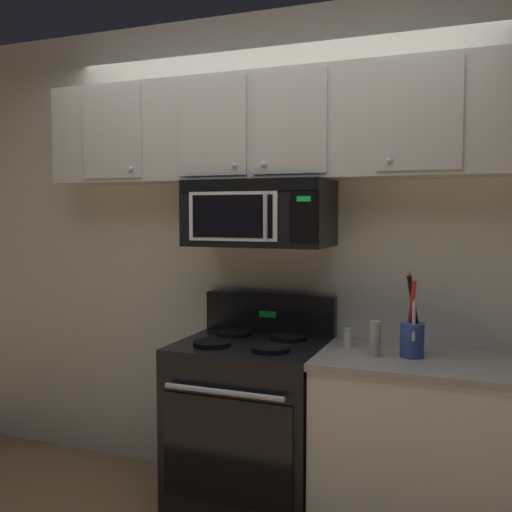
% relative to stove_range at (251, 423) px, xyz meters
% --- Properties ---
extents(back_wall, '(5.20, 0.10, 2.70)m').
position_rel_stove_range_xyz_m(back_wall, '(0.00, 0.37, 0.88)').
color(back_wall, silver).
rests_on(back_wall, ground_plane).
extents(stove_range, '(0.76, 0.69, 1.12)m').
position_rel_stove_range_xyz_m(stove_range, '(0.00, 0.00, 0.00)').
color(stove_range, black).
rests_on(stove_range, ground_plane).
extents(over_range_microwave, '(0.76, 0.43, 0.35)m').
position_rel_stove_range_xyz_m(over_range_microwave, '(-0.00, 0.12, 1.11)').
color(over_range_microwave, black).
extents(upper_cabinets, '(2.50, 0.36, 0.55)m').
position_rel_stove_range_xyz_m(upper_cabinets, '(-0.00, 0.15, 1.56)').
color(upper_cabinets, '#BCB7AD').
extents(counter_segment, '(0.93, 0.65, 0.90)m').
position_rel_stove_range_xyz_m(counter_segment, '(0.84, 0.01, -0.02)').
color(counter_segment, white).
rests_on(counter_segment, ground_plane).
extents(utensil_crock_blue, '(0.11, 0.12, 0.40)m').
position_rel_stove_range_xyz_m(utensil_crock_blue, '(0.82, -0.01, 0.54)').
color(utensil_crock_blue, '#384C9E').
rests_on(utensil_crock_blue, counter_segment).
extents(salt_shaker, '(0.04, 0.04, 0.10)m').
position_rel_stove_range_xyz_m(salt_shaker, '(0.49, 0.08, 0.48)').
color(salt_shaker, white).
rests_on(salt_shaker, counter_segment).
extents(pepper_mill, '(0.05, 0.05, 0.17)m').
position_rel_stove_range_xyz_m(pepper_mill, '(0.65, -0.06, 0.52)').
color(pepper_mill, '#B7B2A8').
rests_on(pepper_mill, counter_segment).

